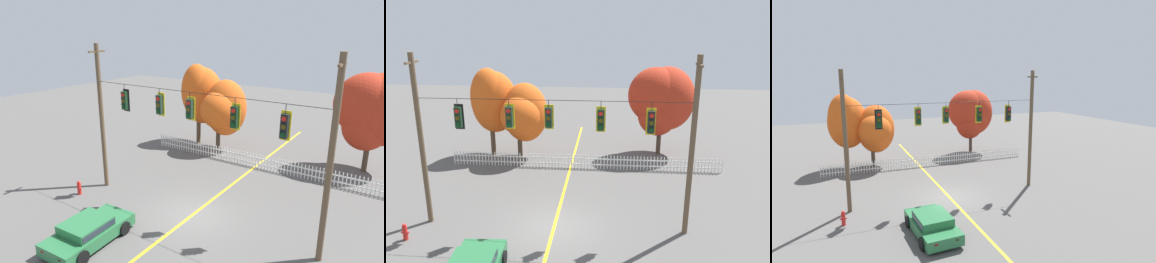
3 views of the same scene
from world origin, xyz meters
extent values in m
plane|color=#565451|center=(0.00, 0.00, 0.00)|extent=(80.00, 80.00, 0.00)
cube|color=gold|center=(0.00, 0.00, 0.00)|extent=(0.16, 36.00, 0.01)
cylinder|color=brown|center=(-6.35, 0.00, 4.24)|extent=(0.25, 0.25, 8.48)
cylinder|color=brown|center=(6.35, 0.00, 4.24)|extent=(0.25, 0.25, 8.48)
cube|color=brown|center=(-6.35, 0.00, 8.03)|extent=(0.10, 1.10, 0.10)
cube|color=brown|center=(6.35, 0.00, 8.03)|extent=(0.10, 1.10, 0.10)
cylinder|color=black|center=(0.00, 0.00, 6.40)|extent=(12.50, 0.02, 0.02)
cylinder|color=black|center=(-4.40, 0.00, 6.20)|extent=(0.03, 0.03, 0.40)
cube|color=black|center=(-4.40, 0.13, 5.52)|extent=(0.43, 0.02, 1.21)
cube|color=black|center=(-4.40, 0.00, 5.52)|extent=(0.30, 0.24, 0.98)
cylinder|color=red|center=(-4.40, -0.14, 5.84)|extent=(0.20, 0.03, 0.20)
cube|color=black|center=(-4.40, -0.18, 5.96)|extent=(0.22, 0.12, 0.06)
cylinder|color=#463B09|center=(-4.40, -0.14, 5.52)|extent=(0.20, 0.03, 0.20)
cube|color=black|center=(-4.40, -0.18, 5.63)|extent=(0.22, 0.12, 0.06)
cylinder|color=#073513|center=(-4.40, -0.14, 5.19)|extent=(0.20, 0.03, 0.20)
cube|color=black|center=(-4.40, -0.18, 5.31)|extent=(0.22, 0.12, 0.06)
cylinder|color=black|center=(-1.98, 0.00, 6.24)|extent=(0.03, 0.03, 0.34)
cube|color=yellow|center=(-1.98, 0.13, 5.58)|extent=(0.43, 0.02, 1.19)
cube|color=#1E3323|center=(-1.98, 0.00, 5.58)|extent=(0.30, 0.24, 0.96)
cylinder|color=red|center=(-1.98, -0.14, 5.91)|extent=(0.20, 0.03, 0.20)
cube|color=#1E3323|center=(-1.98, -0.18, 6.02)|extent=(0.22, 0.12, 0.06)
cylinder|color=#463B09|center=(-1.98, -0.14, 5.58)|extent=(0.20, 0.03, 0.20)
cube|color=#1E3323|center=(-1.98, -0.18, 5.70)|extent=(0.22, 0.12, 0.06)
cylinder|color=#073513|center=(-1.98, -0.14, 5.26)|extent=(0.20, 0.03, 0.20)
cube|color=#1E3323|center=(-1.98, -0.18, 5.38)|extent=(0.22, 0.12, 0.06)
cylinder|color=black|center=(-0.15, 0.00, 6.23)|extent=(0.03, 0.03, 0.34)
cube|color=yellow|center=(-0.15, 0.13, 5.60)|extent=(0.43, 0.02, 1.15)
cube|color=#1E3323|center=(-0.15, 0.00, 5.60)|extent=(0.30, 0.24, 0.93)
cylinder|color=red|center=(-0.15, -0.14, 5.91)|extent=(0.20, 0.03, 0.20)
cube|color=#1E3323|center=(-0.15, -0.18, 6.02)|extent=(0.22, 0.12, 0.06)
cylinder|color=#463B09|center=(-0.15, -0.14, 5.60)|extent=(0.20, 0.03, 0.20)
cube|color=#1E3323|center=(-0.15, -0.18, 5.71)|extent=(0.22, 0.12, 0.06)
cylinder|color=#073513|center=(-0.15, -0.14, 5.29)|extent=(0.20, 0.03, 0.20)
cube|color=#1E3323|center=(-0.15, -0.18, 5.40)|extent=(0.22, 0.12, 0.06)
cylinder|color=black|center=(2.22, 0.00, 6.21)|extent=(0.03, 0.03, 0.39)
cube|color=yellow|center=(2.22, 0.13, 5.54)|extent=(0.43, 0.02, 1.19)
cube|color=black|center=(2.22, 0.00, 5.54)|extent=(0.30, 0.24, 0.96)
cylinder|color=red|center=(2.22, -0.14, 5.86)|extent=(0.20, 0.03, 0.20)
cube|color=black|center=(2.22, -0.18, 5.97)|extent=(0.22, 0.12, 0.06)
cylinder|color=#463B09|center=(2.22, -0.14, 5.54)|extent=(0.20, 0.03, 0.20)
cube|color=black|center=(2.22, -0.18, 5.65)|extent=(0.22, 0.12, 0.06)
cylinder|color=#073513|center=(2.22, -0.14, 5.22)|extent=(0.20, 0.03, 0.20)
cube|color=black|center=(2.22, -0.18, 5.33)|extent=(0.22, 0.12, 0.06)
cylinder|color=black|center=(4.46, 0.00, 6.19)|extent=(0.03, 0.03, 0.42)
cube|color=yellow|center=(4.46, 0.13, 5.48)|extent=(0.43, 0.02, 1.24)
cube|color=black|center=(4.46, 0.00, 5.48)|extent=(0.30, 0.24, 1.00)
cylinder|color=red|center=(4.46, -0.14, 5.82)|extent=(0.20, 0.03, 0.20)
cube|color=black|center=(4.46, -0.18, 5.93)|extent=(0.22, 0.12, 0.06)
cylinder|color=#463B09|center=(4.46, -0.14, 5.48)|extent=(0.20, 0.03, 0.20)
cube|color=black|center=(4.46, -0.18, 5.60)|extent=(0.22, 0.12, 0.06)
cylinder|color=#073513|center=(4.46, -0.14, 5.15)|extent=(0.20, 0.03, 0.20)
cube|color=black|center=(4.46, -0.18, 5.26)|extent=(0.22, 0.12, 0.06)
cube|color=white|center=(-8.25, 7.71, 0.50)|extent=(0.06, 0.04, 0.99)
cube|color=white|center=(-8.02, 7.71, 0.50)|extent=(0.06, 0.04, 0.99)
cube|color=white|center=(-7.80, 7.71, 0.50)|extent=(0.06, 0.04, 0.99)
cube|color=white|center=(-7.57, 7.71, 0.50)|extent=(0.06, 0.04, 0.99)
cube|color=white|center=(-7.35, 7.71, 0.50)|extent=(0.06, 0.04, 0.99)
cube|color=white|center=(-7.12, 7.71, 0.50)|extent=(0.06, 0.04, 0.99)
cube|color=white|center=(-6.90, 7.71, 0.50)|extent=(0.06, 0.04, 0.99)
cube|color=white|center=(-6.67, 7.71, 0.50)|extent=(0.06, 0.04, 0.99)
cube|color=white|center=(-6.45, 7.71, 0.50)|extent=(0.06, 0.04, 0.99)
cube|color=white|center=(-6.22, 7.71, 0.50)|extent=(0.06, 0.04, 0.99)
cube|color=white|center=(-6.00, 7.71, 0.50)|extent=(0.06, 0.04, 0.99)
cube|color=white|center=(-5.77, 7.71, 0.50)|extent=(0.06, 0.04, 0.99)
cube|color=white|center=(-5.55, 7.71, 0.50)|extent=(0.06, 0.04, 0.99)
cube|color=white|center=(-5.32, 7.71, 0.50)|extent=(0.06, 0.04, 0.99)
cube|color=white|center=(-5.10, 7.71, 0.50)|extent=(0.06, 0.04, 0.99)
cube|color=white|center=(-4.87, 7.71, 0.50)|extent=(0.06, 0.04, 0.99)
cube|color=white|center=(-4.65, 7.71, 0.50)|extent=(0.06, 0.04, 0.99)
cube|color=white|center=(-4.42, 7.71, 0.50)|extent=(0.06, 0.04, 0.99)
cube|color=white|center=(-4.20, 7.71, 0.50)|extent=(0.06, 0.04, 0.99)
cube|color=white|center=(-3.97, 7.71, 0.50)|extent=(0.06, 0.04, 0.99)
cube|color=white|center=(-3.75, 7.71, 0.50)|extent=(0.06, 0.04, 0.99)
cube|color=white|center=(-3.52, 7.71, 0.50)|extent=(0.06, 0.04, 0.99)
cube|color=white|center=(-3.30, 7.71, 0.50)|extent=(0.06, 0.04, 0.99)
cube|color=white|center=(-3.07, 7.71, 0.50)|extent=(0.06, 0.04, 0.99)
cube|color=white|center=(-2.85, 7.71, 0.50)|extent=(0.06, 0.04, 0.99)
cube|color=white|center=(-2.62, 7.71, 0.50)|extent=(0.06, 0.04, 0.99)
cube|color=white|center=(-2.40, 7.71, 0.50)|extent=(0.06, 0.04, 0.99)
cube|color=white|center=(-2.17, 7.71, 0.50)|extent=(0.06, 0.04, 0.99)
cube|color=white|center=(-1.95, 7.71, 0.50)|extent=(0.06, 0.04, 0.99)
cube|color=white|center=(-1.72, 7.71, 0.50)|extent=(0.06, 0.04, 0.99)
cube|color=white|center=(-1.50, 7.71, 0.50)|extent=(0.06, 0.04, 0.99)
cube|color=white|center=(-1.27, 7.71, 0.50)|extent=(0.06, 0.04, 0.99)
cube|color=white|center=(-1.05, 7.71, 0.50)|extent=(0.06, 0.04, 0.99)
cube|color=white|center=(-0.82, 7.71, 0.50)|extent=(0.06, 0.04, 0.99)
cube|color=white|center=(-0.60, 7.71, 0.50)|extent=(0.06, 0.04, 0.99)
cube|color=white|center=(-0.37, 7.71, 0.50)|extent=(0.06, 0.04, 0.99)
cube|color=white|center=(-0.15, 7.71, 0.50)|extent=(0.06, 0.04, 0.99)
cube|color=white|center=(0.08, 7.71, 0.50)|extent=(0.06, 0.04, 0.99)
cube|color=white|center=(0.30, 7.71, 0.50)|extent=(0.06, 0.04, 0.99)
cube|color=white|center=(0.53, 7.71, 0.50)|extent=(0.06, 0.04, 0.99)
cube|color=white|center=(0.75, 7.71, 0.50)|extent=(0.06, 0.04, 0.99)
cube|color=white|center=(0.98, 7.71, 0.50)|extent=(0.06, 0.04, 0.99)
cube|color=white|center=(1.20, 7.71, 0.50)|extent=(0.06, 0.04, 0.99)
cube|color=white|center=(1.43, 7.71, 0.50)|extent=(0.06, 0.04, 0.99)
cube|color=white|center=(1.65, 7.71, 0.50)|extent=(0.06, 0.04, 0.99)
cube|color=white|center=(1.88, 7.71, 0.50)|extent=(0.06, 0.04, 0.99)
cube|color=white|center=(2.10, 7.71, 0.50)|extent=(0.06, 0.04, 0.99)
cube|color=white|center=(2.33, 7.71, 0.50)|extent=(0.06, 0.04, 0.99)
cube|color=white|center=(2.55, 7.71, 0.50)|extent=(0.06, 0.04, 0.99)
cube|color=white|center=(2.78, 7.71, 0.50)|extent=(0.06, 0.04, 0.99)
cube|color=white|center=(3.00, 7.71, 0.50)|extent=(0.06, 0.04, 0.99)
cube|color=white|center=(3.23, 7.71, 0.50)|extent=(0.06, 0.04, 0.99)
cube|color=white|center=(3.45, 7.71, 0.50)|extent=(0.06, 0.04, 0.99)
cube|color=white|center=(3.68, 7.71, 0.50)|extent=(0.06, 0.04, 0.99)
cube|color=white|center=(3.90, 7.71, 0.50)|extent=(0.06, 0.04, 0.99)
cube|color=white|center=(4.13, 7.71, 0.50)|extent=(0.06, 0.04, 0.99)
cube|color=white|center=(4.35, 7.71, 0.50)|extent=(0.06, 0.04, 0.99)
cube|color=white|center=(4.58, 7.71, 0.50)|extent=(0.06, 0.04, 0.99)
cube|color=white|center=(4.80, 7.71, 0.50)|extent=(0.06, 0.04, 0.99)
cube|color=white|center=(5.03, 7.71, 0.50)|extent=(0.06, 0.04, 0.99)
cube|color=white|center=(5.25, 7.71, 0.50)|extent=(0.06, 0.04, 0.99)
cube|color=white|center=(5.48, 7.71, 0.50)|extent=(0.06, 0.04, 0.99)
cube|color=white|center=(5.70, 7.71, 0.50)|extent=(0.06, 0.04, 0.99)
cube|color=white|center=(5.93, 7.71, 0.50)|extent=(0.06, 0.04, 0.99)
cube|color=white|center=(6.15, 7.71, 0.50)|extent=(0.06, 0.04, 0.99)
cube|color=white|center=(6.38, 7.71, 0.50)|extent=(0.06, 0.04, 0.99)
cube|color=white|center=(6.60, 7.71, 0.50)|extent=(0.06, 0.04, 0.99)
cube|color=white|center=(6.83, 7.71, 0.50)|extent=(0.06, 0.04, 0.99)
cube|color=white|center=(7.05, 7.71, 0.50)|extent=(0.06, 0.04, 0.99)
cube|color=white|center=(7.28, 7.71, 0.50)|extent=(0.06, 0.04, 0.99)
cube|color=white|center=(7.50, 7.71, 0.50)|extent=(0.06, 0.04, 0.99)
cube|color=white|center=(7.73, 7.71, 0.50)|extent=(0.06, 0.04, 0.99)
cube|color=white|center=(0.98, 7.74, 0.30)|extent=(18.45, 0.03, 0.08)
cube|color=white|center=(0.98, 7.74, 0.71)|extent=(18.45, 0.03, 0.08)
cylinder|color=brown|center=(-6.11, 9.98, 1.36)|extent=(0.35, 0.35, 2.72)
ellipsoid|color=#DB5619|center=(-5.88, 10.21, 4.02)|extent=(3.36, 2.97, 4.56)
ellipsoid|color=#DB5619|center=(-6.20, 9.79, 4.43)|extent=(2.56, 2.30, 4.32)
cylinder|color=#473828|center=(-3.92, 9.42, 1.04)|extent=(0.34, 0.34, 2.07)
ellipsoid|color=#DB5619|center=(-3.52, 9.77, 3.39)|extent=(3.27, 2.92, 4.34)
ellipsoid|color=#DB5619|center=(-3.68, 9.07, 3.34)|extent=(2.91, 2.87, 2.89)
cylinder|color=#473828|center=(6.38, 11.20, 1.16)|extent=(0.34, 0.34, 2.32)
ellipsoid|color=#B22D19|center=(6.14, 10.90, 3.17)|extent=(2.90, 2.46, 3.20)
ellipsoid|color=#B22D19|center=(6.86, 11.49, 4.25)|extent=(3.99, 3.90, 4.74)
ellipsoid|color=#B22D19|center=(5.98, 11.21, 4.53)|extent=(4.08, 3.43, 4.15)
cube|color=#286B3D|center=(-2.52, -4.51, 0.45)|extent=(2.09, 4.19, 0.55)
cube|color=#286B3D|center=(-2.51, -4.66, 0.94)|extent=(1.74, 2.05, 0.42)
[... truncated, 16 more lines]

